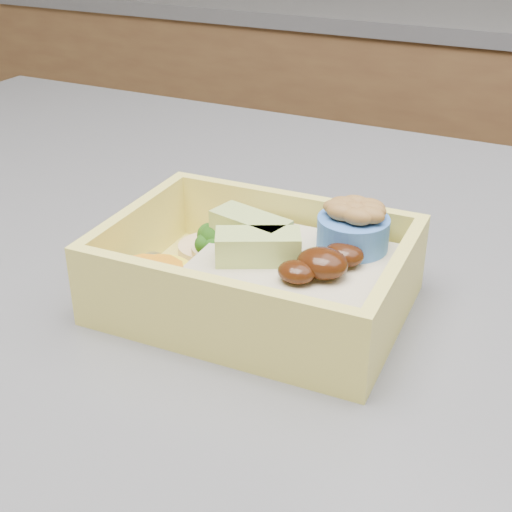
% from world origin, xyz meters
% --- Properties ---
extents(bento_box, '(0.19, 0.14, 0.07)m').
position_xyz_m(bento_box, '(-0.04, -0.08, 0.94)').
color(bento_box, '#F0E063').
rests_on(bento_box, island).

